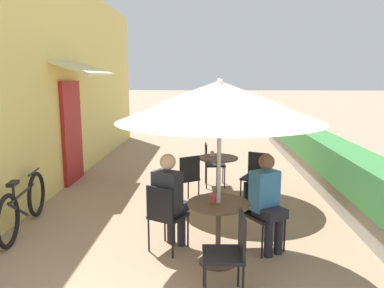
{
  "coord_description": "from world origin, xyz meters",
  "views": [
    {
      "loc": [
        0.45,
        -2.74,
        2.18
      ],
      "look_at": [
        0.15,
        3.81,
        1.0
      ],
      "focal_mm": 35.0,
      "sensor_mm": 36.0,
      "label": 1
    }
  ],
  "objects_px": {
    "patio_table_near": "(218,221)",
    "coffee_cup_near": "(212,199)",
    "cafe_chair_near_right": "(165,213)",
    "cafe_chair_mid_left": "(256,173)",
    "patio_umbrella_mid": "(219,93)",
    "seated_patron_near_right": "(170,197)",
    "cafe_chair_mid_right": "(211,161)",
    "patio_table_mid": "(218,169)",
    "bicycle_leaning": "(23,205)",
    "seated_patron_near_left": "(267,199)",
    "coffee_cup_mid": "(212,154)",
    "cafe_chair_near_back": "(231,249)",
    "cafe_chair_near_left": "(261,209)",
    "patio_umbrella_near": "(220,102)",
    "cafe_chair_mid_back": "(187,176)"
  },
  "relations": [
    {
      "from": "patio_table_near",
      "to": "coffee_cup_near",
      "type": "bearing_deg",
      "value": 176.1
    },
    {
      "from": "patio_table_near",
      "to": "cafe_chair_near_right",
      "type": "xyz_separation_m",
      "value": [
        -0.66,
        0.26,
        -0.01
      ]
    },
    {
      "from": "cafe_chair_mid_left",
      "to": "patio_umbrella_mid",
      "type": "bearing_deg",
      "value": 6.21
    },
    {
      "from": "seated_patron_near_right",
      "to": "patio_umbrella_mid",
      "type": "distance_m",
      "value": 2.54
    },
    {
      "from": "cafe_chair_near_right",
      "to": "cafe_chair_mid_right",
      "type": "height_order",
      "value": "same"
    },
    {
      "from": "patio_table_mid",
      "to": "bicycle_leaning",
      "type": "relative_size",
      "value": 0.41
    },
    {
      "from": "cafe_chair_mid_right",
      "to": "seated_patron_near_left",
      "type": "bearing_deg",
      "value": 10.06
    },
    {
      "from": "coffee_cup_mid",
      "to": "seated_patron_near_right",
      "type": "bearing_deg",
      "value": -103.93
    },
    {
      "from": "cafe_chair_near_back",
      "to": "cafe_chair_near_left",
      "type": "bearing_deg",
      "value": -23.79
    },
    {
      "from": "cafe_chair_near_left",
      "to": "patio_table_mid",
      "type": "bearing_deg",
      "value": -108.61
    },
    {
      "from": "bicycle_leaning",
      "to": "patio_table_near",
      "type": "bearing_deg",
      "value": -24.24
    },
    {
      "from": "cafe_chair_near_right",
      "to": "coffee_cup_mid",
      "type": "relative_size",
      "value": 9.67
    },
    {
      "from": "patio_table_near",
      "to": "cafe_chair_near_left",
      "type": "xyz_separation_m",
      "value": [
        0.55,
        0.44,
        -0.01
      ]
    },
    {
      "from": "seated_patron_near_left",
      "to": "cafe_chair_mid_left",
      "type": "height_order",
      "value": "seated_patron_near_left"
    },
    {
      "from": "seated_patron_near_right",
      "to": "patio_umbrella_mid",
      "type": "height_order",
      "value": "patio_umbrella_mid"
    },
    {
      "from": "patio_umbrella_near",
      "to": "bicycle_leaning",
      "type": "distance_m",
      "value": 3.27
    },
    {
      "from": "patio_table_mid",
      "to": "coffee_cup_mid",
      "type": "height_order",
      "value": "coffee_cup_mid"
    },
    {
      "from": "cafe_chair_near_right",
      "to": "cafe_chair_mid_back",
      "type": "bearing_deg",
      "value": 112.32
    },
    {
      "from": "cafe_chair_mid_back",
      "to": "bicycle_leaning",
      "type": "relative_size",
      "value": 0.48
    },
    {
      "from": "cafe_chair_mid_left",
      "to": "bicycle_leaning",
      "type": "xyz_separation_m",
      "value": [
        -3.48,
        -1.39,
        -0.15
      ]
    },
    {
      "from": "seated_patron_near_left",
      "to": "coffee_cup_mid",
      "type": "bearing_deg",
      "value": -105.96
    },
    {
      "from": "seated_patron_near_right",
      "to": "coffee_cup_mid",
      "type": "bearing_deg",
      "value": 103.72
    },
    {
      "from": "patio_table_near",
      "to": "cafe_chair_mid_right",
      "type": "bearing_deg",
      "value": 91.16
    },
    {
      "from": "cafe_chair_mid_right",
      "to": "coffee_cup_mid",
      "type": "distance_m",
      "value": 0.65
    },
    {
      "from": "cafe_chair_near_left",
      "to": "patio_umbrella_mid",
      "type": "relative_size",
      "value": 0.38
    },
    {
      "from": "patio_table_near",
      "to": "seated_patron_near_left",
      "type": "height_order",
      "value": "seated_patron_near_left"
    },
    {
      "from": "coffee_cup_mid",
      "to": "coffee_cup_near",
      "type": "bearing_deg",
      "value": -90.49
    },
    {
      "from": "bicycle_leaning",
      "to": "cafe_chair_mid_back",
      "type": "bearing_deg",
      "value": 20.35
    },
    {
      "from": "cafe_chair_near_right",
      "to": "seated_patron_near_right",
      "type": "relative_size",
      "value": 0.7
    },
    {
      "from": "coffee_cup_near",
      "to": "patio_umbrella_mid",
      "type": "distance_m",
      "value": 2.72
    },
    {
      "from": "coffee_cup_near",
      "to": "bicycle_leaning",
      "type": "xyz_separation_m",
      "value": [
        -2.69,
        0.85,
        -0.42
      ]
    },
    {
      "from": "patio_table_mid",
      "to": "cafe_chair_near_back",
      "type": "bearing_deg",
      "value": -89.06
    },
    {
      "from": "cafe_chair_near_back",
      "to": "bicycle_leaning",
      "type": "xyz_separation_m",
      "value": [
        -2.87,
        1.55,
        -0.15
      ]
    },
    {
      "from": "patio_table_mid",
      "to": "cafe_chair_mid_right",
      "type": "bearing_deg",
      "value": 99.57
    },
    {
      "from": "cafe_chair_near_left",
      "to": "patio_table_near",
      "type": "bearing_deg",
      "value": 6.21
    },
    {
      "from": "cafe_chair_near_back",
      "to": "patio_table_mid",
      "type": "xyz_separation_m",
      "value": [
        -0.05,
        3.18,
        0.01
      ]
    },
    {
      "from": "cafe_chair_mid_right",
      "to": "patio_table_near",
      "type": "bearing_deg",
      "value": -2.2
    },
    {
      "from": "patio_umbrella_near",
      "to": "cafe_chair_near_right",
      "type": "height_order",
      "value": "patio_umbrella_near"
    },
    {
      "from": "patio_table_near",
      "to": "patio_umbrella_mid",
      "type": "bearing_deg",
      "value": 88.78
    },
    {
      "from": "patio_table_mid",
      "to": "bicycle_leaning",
      "type": "bearing_deg",
      "value": -149.91
    },
    {
      "from": "cafe_chair_near_back",
      "to": "coffee_cup_near",
      "type": "relative_size",
      "value": 9.67
    },
    {
      "from": "coffee_cup_near",
      "to": "cafe_chair_mid_back",
      "type": "height_order",
      "value": "cafe_chair_mid_back"
    },
    {
      "from": "cafe_chair_mid_right",
      "to": "cafe_chair_mid_back",
      "type": "relative_size",
      "value": 1.0
    },
    {
      "from": "cafe_chair_near_right",
      "to": "cafe_chair_mid_back",
      "type": "height_order",
      "value": "same"
    },
    {
      "from": "patio_umbrella_near",
      "to": "cafe_chair_near_right",
      "type": "distance_m",
      "value": 1.56
    },
    {
      "from": "coffee_cup_near",
      "to": "patio_table_mid",
      "type": "bearing_deg",
      "value": 87.11
    },
    {
      "from": "cafe_chair_near_right",
      "to": "cafe_chair_mid_back",
      "type": "distance_m",
      "value": 1.78
    },
    {
      "from": "seated_patron_near_right",
      "to": "cafe_chair_mid_right",
      "type": "height_order",
      "value": "seated_patron_near_right"
    },
    {
      "from": "cafe_chair_mid_left",
      "to": "cafe_chair_mid_back",
      "type": "height_order",
      "value": "same"
    },
    {
      "from": "cafe_chair_mid_back",
      "to": "coffee_cup_mid",
      "type": "distance_m",
      "value": 0.77
    }
  ]
}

